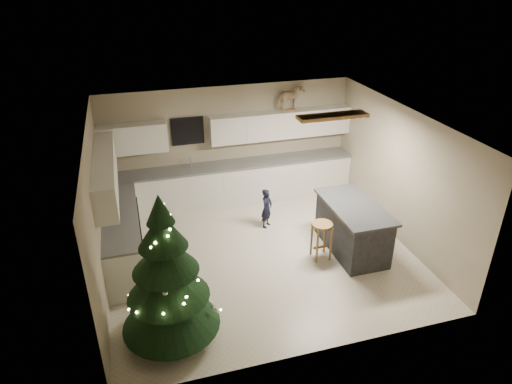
# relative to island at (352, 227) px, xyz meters

# --- Properties ---
(ground_plane) EXTENTS (5.50, 5.50, 0.00)m
(ground_plane) POSITION_rel_island_xyz_m (-1.69, 0.30, -0.48)
(ground_plane) COLOR beige
(room_shell) EXTENTS (5.52, 5.02, 2.61)m
(room_shell) POSITION_rel_island_xyz_m (-1.67, 0.30, 1.27)
(room_shell) COLOR tan
(room_shell) RESTS_ON ground_plane
(cabinetry) EXTENTS (5.50, 3.20, 2.00)m
(cabinetry) POSITION_rel_island_xyz_m (-2.60, 1.95, 0.28)
(cabinetry) COLOR silver
(cabinetry) RESTS_ON ground_plane
(island) EXTENTS (0.90, 1.70, 0.95)m
(island) POSITION_rel_island_xyz_m (0.00, 0.00, 0.00)
(island) COLOR black
(island) RESTS_ON ground_plane
(bar_stool) EXTENTS (0.38, 0.38, 0.72)m
(bar_stool) POSITION_rel_island_xyz_m (-0.66, -0.08, 0.07)
(bar_stool) COLOR #976137
(bar_stool) RESTS_ON ground_plane
(christmas_tree) EXTENTS (1.46, 1.41, 2.33)m
(christmas_tree) POSITION_rel_island_xyz_m (-3.54, -1.30, 0.48)
(christmas_tree) COLOR #3F2816
(christmas_tree) RESTS_ON ground_plane
(toddler) EXTENTS (0.36, 0.36, 0.84)m
(toddler) POSITION_rel_island_xyz_m (-1.28, 1.26, -0.06)
(toddler) COLOR black
(toddler) RESTS_ON ground_plane
(rocking_horse) EXTENTS (0.66, 0.45, 0.53)m
(rocking_horse) POSITION_rel_island_xyz_m (-0.33, 2.62, 1.80)
(rocking_horse) COLOR #976137
(rocking_horse) RESTS_ON cabinetry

